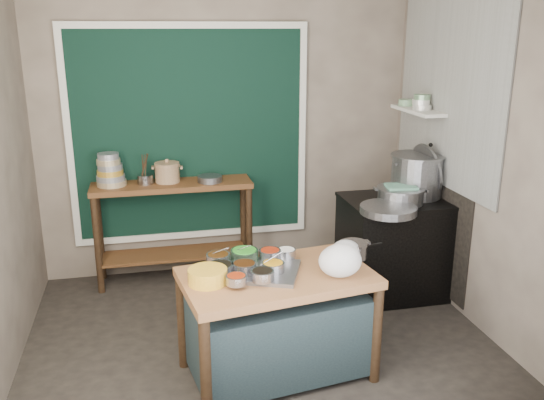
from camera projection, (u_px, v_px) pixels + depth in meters
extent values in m
cube|color=#2C2621|center=(259.00, 340.00, 4.45)|extent=(3.50, 3.00, 0.02)
cube|color=gray|center=(227.00, 127.00, 5.45)|extent=(3.50, 0.02, 2.80)
cube|color=gray|center=(482.00, 151.00, 4.41)|extent=(0.02, 3.00, 2.80)
cube|color=black|center=(190.00, 135.00, 5.36)|extent=(2.10, 0.02, 1.90)
cube|color=#B2B2AA|center=(448.00, 85.00, 4.79)|extent=(0.02, 1.70, 1.70)
cube|color=black|center=(432.00, 212.00, 5.22)|extent=(0.01, 1.30, 1.30)
cube|color=beige|center=(418.00, 110.00, 5.12)|extent=(0.22, 0.70, 0.03)
cube|color=brown|center=(277.00, 325.00, 3.91)|extent=(1.34, 0.89, 0.75)
cube|color=#503116|center=(174.00, 231.00, 5.39)|extent=(1.45, 0.40, 0.95)
cube|color=black|center=(395.00, 248.00, 5.12)|extent=(0.90, 0.68, 0.85)
cube|color=black|center=(398.00, 201.00, 5.00)|extent=(0.92, 0.69, 0.03)
cube|color=gray|center=(254.00, 271.00, 3.82)|extent=(0.70, 0.60, 0.03)
cylinder|color=gray|center=(220.00, 269.00, 3.73)|extent=(0.17, 0.17, 0.07)
cylinder|color=gray|center=(244.00, 255.00, 3.94)|extent=(0.19, 0.19, 0.08)
cylinder|color=gray|center=(270.00, 254.00, 3.97)|extent=(0.15, 0.15, 0.06)
cylinder|color=gray|center=(236.00, 280.00, 3.58)|extent=(0.13, 0.13, 0.06)
cylinder|color=gray|center=(286.00, 253.00, 4.00)|extent=(0.13, 0.13, 0.06)
cylinder|color=gray|center=(273.00, 267.00, 3.76)|extent=(0.15, 0.15, 0.06)
cylinder|color=gray|center=(218.00, 259.00, 3.89)|extent=(0.16, 0.16, 0.07)
cylinder|color=gray|center=(244.00, 268.00, 3.75)|extent=(0.16, 0.16, 0.07)
cylinder|color=gray|center=(262.00, 275.00, 3.64)|extent=(0.15, 0.15, 0.06)
cylinder|color=gold|center=(208.00, 276.00, 3.65)|extent=(0.26, 0.26, 0.10)
ellipsoid|color=white|center=(340.00, 261.00, 3.74)|extent=(0.36, 0.34, 0.21)
ellipsoid|color=white|center=(345.00, 251.00, 3.99)|extent=(0.25, 0.23, 0.15)
cylinder|color=tan|center=(111.00, 183.00, 5.15)|extent=(0.26, 0.26, 0.05)
cylinder|color=gray|center=(111.00, 178.00, 5.14)|extent=(0.25, 0.25, 0.05)
cylinder|color=gold|center=(110.00, 172.00, 5.12)|extent=(0.23, 0.23, 0.05)
cylinder|color=gray|center=(110.00, 167.00, 5.11)|extent=(0.22, 0.22, 0.05)
cylinder|color=tan|center=(109.00, 161.00, 5.10)|extent=(0.21, 0.21, 0.05)
cylinder|color=gray|center=(109.00, 156.00, 5.08)|extent=(0.19, 0.19, 0.05)
cylinder|color=gray|center=(145.00, 179.00, 5.20)|extent=(0.17, 0.17, 0.09)
cylinder|color=gray|center=(210.00, 179.00, 5.27)|extent=(0.30, 0.30, 0.06)
cylinder|color=gray|center=(427.00, 170.00, 5.05)|extent=(0.15, 0.48, 0.47)
cube|color=#5E9878|center=(401.00, 186.00, 4.85)|extent=(0.28, 0.23, 0.02)
cylinder|color=gray|center=(388.00, 210.00, 4.61)|extent=(0.61, 0.61, 0.06)
cylinder|color=silver|center=(421.00, 107.00, 5.07)|extent=(0.16, 0.16, 0.04)
cylinder|color=silver|center=(421.00, 102.00, 5.05)|extent=(0.15, 0.15, 0.04)
cylinder|color=gray|center=(422.00, 97.00, 5.04)|extent=(0.14, 0.14, 0.04)
cylinder|color=gray|center=(407.00, 102.00, 5.33)|extent=(0.17, 0.17, 0.05)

